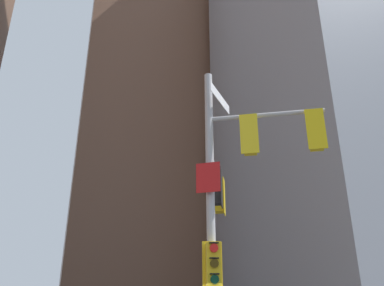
# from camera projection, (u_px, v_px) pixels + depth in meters

# --- Properties ---
(building_tower_right) EXTENTS (15.66, 15.66, 41.75)m
(building_tower_right) POSITION_uv_depth(u_px,v_px,m) (342.00, 47.00, 31.40)
(building_tower_right) COLOR #9399A3
(building_tower_right) RESTS_ON ground
(building_mid_block) EXTENTS (14.35, 14.35, 54.91)m
(building_mid_block) POSITION_uv_depth(u_px,v_px,m) (155.00, 65.00, 45.17)
(building_mid_block) COLOR brown
(building_mid_block) RESTS_ON ground
(signal_pole_assembly) EXTENTS (3.19, 3.79, 8.35)m
(signal_pole_assembly) POSITION_uv_depth(u_px,v_px,m) (231.00, 192.00, 11.00)
(signal_pole_assembly) COLOR #B2B2B5
(signal_pole_assembly) RESTS_ON ground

